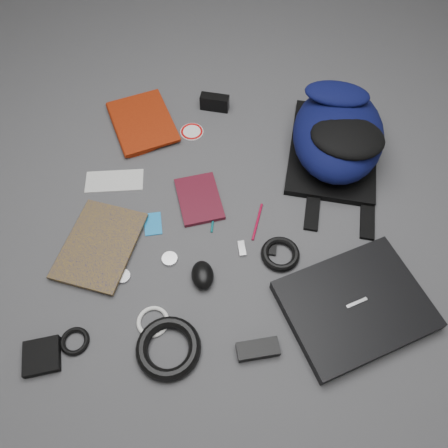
{
  "coord_description": "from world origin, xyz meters",
  "views": [
    {
      "loc": [
        0.03,
        -0.73,
        1.21
      ],
      "look_at": [
        0.0,
        0.0,
        0.02
      ],
      "focal_mm": 35.0,
      "sensor_mm": 36.0,
      "label": 1
    }
  ],
  "objects_px": {
    "laptop": "(355,305)",
    "power_brick": "(258,349)",
    "mouse": "(203,275)",
    "textbook_red": "(115,130)",
    "backpack": "(338,133)",
    "dvd_case": "(199,199)",
    "compact_camera": "(215,102)",
    "pouch": "(42,356)",
    "comic_book": "(69,238)"
  },
  "relations": [
    {
      "from": "laptop",
      "to": "power_brick",
      "type": "distance_m",
      "value": 0.31
    },
    {
      "from": "mouse",
      "to": "textbook_red",
      "type": "bearing_deg",
      "value": 111.67
    },
    {
      "from": "backpack",
      "to": "textbook_red",
      "type": "xyz_separation_m",
      "value": [
        -0.8,
        0.06,
        -0.08
      ]
    },
    {
      "from": "backpack",
      "to": "dvd_case",
      "type": "distance_m",
      "value": 0.53
    },
    {
      "from": "dvd_case",
      "to": "mouse",
      "type": "distance_m",
      "value": 0.29
    },
    {
      "from": "laptop",
      "to": "dvd_case",
      "type": "relative_size",
      "value": 2.06
    },
    {
      "from": "dvd_case",
      "to": "mouse",
      "type": "relative_size",
      "value": 2.05
    },
    {
      "from": "compact_camera",
      "to": "textbook_red",
      "type": "bearing_deg",
      "value": -149.42
    },
    {
      "from": "backpack",
      "to": "dvd_case",
      "type": "xyz_separation_m",
      "value": [
        -0.46,
        -0.23,
        -0.09
      ]
    },
    {
      "from": "backpack",
      "to": "mouse",
      "type": "height_order",
      "value": "backpack"
    },
    {
      "from": "pouch",
      "to": "mouse",
      "type": "bearing_deg",
      "value": 31.26
    },
    {
      "from": "dvd_case",
      "to": "textbook_red",
      "type": "bearing_deg",
      "value": 122.96
    },
    {
      "from": "laptop",
      "to": "mouse",
      "type": "xyz_separation_m",
      "value": [
        -0.44,
        0.07,
        0.0
      ]
    },
    {
      "from": "backpack",
      "to": "power_brick",
      "type": "xyz_separation_m",
      "value": [
        -0.27,
        -0.73,
        -0.09
      ]
    },
    {
      "from": "comic_book",
      "to": "dvd_case",
      "type": "distance_m",
      "value": 0.43
    },
    {
      "from": "textbook_red",
      "to": "comic_book",
      "type": "height_order",
      "value": "textbook_red"
    },
    {
      "from": "compact_camera",
      "to": "comic_book",
      "type": "bearing_deg",
      "value": -116.73
    },
    {
      "from": "laptop",
      "to": "mouse",
      "type": "bearing_deg",
      "value": 145.23
    },
    {
      "from": "laptop",
      "to": "power_brick",
      "type": "bearing_deg",
      "value": -179.15
    },
    {
      "from": "pouch",
      "to": "comic_book",
      "type": "bearing_deg",
      "value": 91.91
    },
    {
      "from": "compact_camera",
      "to": "laptop",
      "type": "bearing_deg",
      "value": -52.08
    },
    {
      "from": "dvd_case",
      "to": "power_brick",
      "type": "distance_m",
      "value": 0.53
    },
    {
      "from": "textbook_red",
      "to": "comic_book",
      "type": "bearing_deg",
      "value": -122.59
    },
    {
      "from": "textbook_red",
      "to": "power_brick",
      "type": "xyz_separation_m",
      "value": [
        0.53,
        -0.78,
        -0.0
      ]
    },
    {
      "from": "laptop",
      "to": "textbook_red",
      "type": "height_order",
      "value": "laptop"
    },
    {
      "from": "mouse",
      "to": "pouch",
      "type": "relative_size",
      "value": 0.97
    },
    {
      "from": "backpack",
      "to": "textbook_red",
      "type": "bearing_deg",
      "value": -176.05
    },
    {
      "from": "laptop",
      "to": "textbook_red",
      "type": "xyz_separation_m",
      "value": [
        -0.81,
        0.65,
        -0.0
      ]
    },
    {
      "from": "textbook_red",
      "to": "compact_camera",
      "type": "xyz_separation_m",
      "value": [
        0.36,
        0.15,
        0.01
      ]
    },
    {
      "from": "compact_camera",
      "to": "dvd_case",
      "type": "bearing_deg",
      "value": -85.17
    },
    {
      "from": "textbook_red",
      "to": "mouse",
      "type": "distance_m",
      "value": 0.68
    },
    {
      "from": "dvd_case",
      "to": "pouch",
      "type": "xyz_separation_m",
      "value": [
        -0.39,
        -0.54,
        0.0
      ]
    },
    {
      "from": "textbook_red",
      "to": "pouch",
      "type": "xyz_separation_m",
      "value": [
        -0.05,
        -0.83,
        -0.0
      ]
    },
    {
      "from": "textbook_red",
      "to": "power_brick",
      "type": "relative_size",
      "value": 2.45
    },
    {
      "from": "comic_book",
      "to": "pouch",
      "type": "distance_m",
      "value": 0.37
    },
    {
      "from": "textbook_red",
      "to": "mouse",
      "type": "height_order",
      "value": "mouse"
    },
    {
      "from": "mouse",
      "to": "pouch",
      "type": "bearing_deg",
      "value": -159.52
    },
    {
      "from": "comic_book",
      "to": "pouch",
      "type": "height_order",
      "value": "pouch"
    },
    {
      "from": "dvd_case",
      "to": "pouch",
      "type": "bearing_deg",
      "value": -141.78
    },
    {
      "from": "laptop",
      "to": "power_brick",
      "type": "height_order",
      "value": "laptop"
    },
    {
      "from": "comic_book",
      "to": "mouse",
      "type": "xyz_separation_m",
      "value": [
        0.43,
        -0.12,
        0.01
      ]
    },
    {
      "from": "dvd_case",
      "to": "power_brick",
      "type": "bearing_deg",
      "value": -84.44
    },
    {
      "from": "textbook_red",
      "to": "dvd_case",
      "type": "relative_size",
      "value": 1.49
    },
    {
      "from": "comic_book",
      "to": "compact_camera",
      "type": "xyz_separation_m",
      "value": [
        0.43,
        0.6,
        0.02
      ]
    },
    {
      "from": "dvd_case",
      "to": "compact_camera",
      "type": "distance_m",
      "value": 0.44
    },
    {
      "from": "compact_camera",
      "to": "mouse",
      "type": "height_order",
      "value": "compact_camera"
    },
    {
      "from": "mouse",
      "to": "power_brick",
      "type": "xyz_separation_m",
      "value": [
        0.17,
        -0.21,
        -0.01
      ]
    },
    {
      "from": "backpack",
      "to": "power_brick",
      "type": "bearing_deg",
      "value": -101.97
    },
    {
      "from": "compact_camera",
      "to": "mouse",
      "type": "xyz_separation_m",
      "value": [
        0.0,
        -0.72,
        -0.01
      ]
    },
    {
      "from": "dvd_case",
      "to": "comic_book",
      "type": "bearing_deg",
      "value": -173.14
    }
  ]
}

